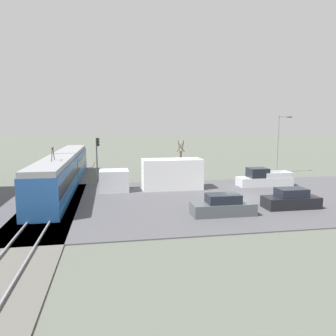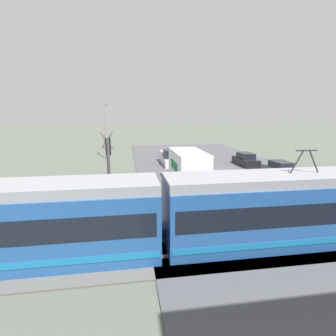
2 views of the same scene
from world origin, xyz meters
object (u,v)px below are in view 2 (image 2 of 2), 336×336
(pickup_truck, at_px, (170,158))
(street_lamp_near_crossing, at_px, (106,127))
(sedan_car_1, at_px, (280,170))
(light_rail_tram, at_px, (162,216))
(traffic_light_pole, at_px, (109,170))
(box_truck, at_px, (192,173))
(sedan_car_0, at_px, (246,160))
(street_tree, at_px, (108,160))

(pickup_truck, bearing_deg, street_lamp_near_crossing, -36.97)
(street_lamp_near_crossing, bearing_deg, sedan_car_1, 141.96)
(street_lamp_near_crossing, bearing_deg, light_rail_tram, 99.18)
(sedan_car_1, relative_size, traffic_light_pole, 0.91)
(pickup_truck, xyz_separation_m, street_lamp_near_crossing, (8.26, -6.21, 3.69))
(box_truck, height_order, sedan_car_1, box_truck)
(sedan_car_0, height_order, sedan_car_1, sedan_car_0)
(traffic_light_pole, bearing_deg, pickup_truck, -109.83)
(light_rail_tram, height_order, traffic_light_pole, traffic_light_pole)
(street_tree, xyz_separation_m, street_lamp_near_crossing, (1.11, -13.75, 2.35))
(sedan_car_1, xyz_separation_m, street_lamp_near_crossing, (18.39, -14.38, 3.78))
(box_truck, xyz_separation_m, traffic_light_pole, (6.37, 6.20, 1.80))
(light_rail_tram, bearing_deg, street_lamp_near_crossing, -80.82)
(box_truck, xyz_separation_m, sedan_car_1, (-10.13, -3.27, -0.78))
(pickup_truck, relative_size, street_tree, 1.23)
(traffic_light_pole, relative_size, street_lamp_near_crossing, 0.65)
(sedan_car_0, height_order, traffic_light_pole, traffic_light_pole)
(sedan_car_1, bearing_deg, box_truck, -162.11)
(light_rail_tram, xyz_separation_m, street_tree, (3.29, -13.50, 0.38))
(street_tree, bearing_deg, street_lamp_near_crossing, -85.37)
(box_truck, height_order, pickup_truck, box_truck)
(street_lamp_near_crossing, bearing_deg, box_truck, 115.07)
(pickup_truck, xyz_separation_m, traffic_light_pole, (6.36, 17.64, 2.49))
(traffic_light_pole, bearing_deg, street_tree, -85.58)
(box_truck, distance_m, street_tree, 8.17)
(pickup_truck, bearing_deg, traffic_light_pole, 70.17)
(box_truck, distance_m, traffic_light_pole, 9.07)
(box_truck, bearing_deg, sedan_car_1, -162.11)
(light_rail_tram, relative_size, sedan_car_1, 5.98)
(light_rail_tram, height_order, pickup_truck, light_rail_tram)
(pickup_truck, xyz_separation_m, street_tree, (7.14, 7.54, 1.34))
(sedan_car_1, distance_m, street_lamp_near_crossing, 23.65)
(sedan_car_0, height_order, street_lamp_near_crossing, street_lamp_near_crossing)
(sedan_car_0, xyz_separation_m, traffic_light_pole, (15.52, 15.47, 2.57))
(traffic_light_pole, bearing_deg, box_truck, -135.75)
(pickup_truck, distance_m, street_lamp_near_crossing, 10.97)
(pickup_truck, bearing_deg, light_rail_tram, 79.62)
(pickup_truck, height_order, sedan_car_1, pickup_truck)
(street_lamp_near_crossing, bearing_deg, traffic_light_pole, 94.54)
(light_rail_tram, xyz_separation_m, box_truck, (-3.86, -9.60, -0.27))
(box_truck, relative_size, sedan_car_0, 2.35)
(traffic_light_pole, xyz_separation_m, street_tree, (0.78, -10.10, -1.15))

